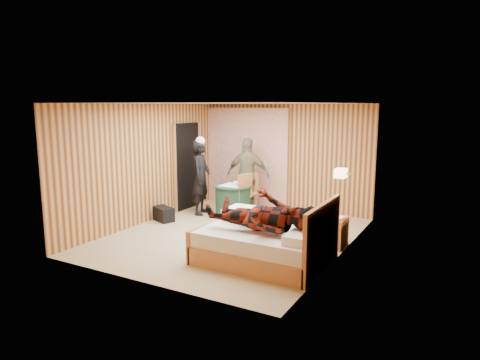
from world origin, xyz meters
The scene contains 23 objects.
floor centered at (0.00, 0.00, 0.00)m, with size 4.20×5.00×0.01m, color tan.
ceiling centered at (0.00, 0.00, 2.50)m, with size 4.20×5.00×0.01m, color silver.
wall_back centered at (0.00, 2.50, 1.25)m, with size 4.20×0.02×2.50m, color tan.
wall_left centered at (-2.10, 0.00, 1.25)m, with size 0.02×5.00×2.50m, color tan.
wall_right centered at (2.10, 0.00, 1.25)m, with size 0.02×5.00×2.50m, color tan.
curtain centered at (-1.00, 2.43, 1.20)m, with size 2.20×0.08×2.40m, color beige.
doorway centered at (-2.06, 1.40, 1.02)m, with size 0.06×0.90×2.05m, color black.
wall_lamp centered at (1.92, 0.45, 1.30)m, with size 0.26×0.24×0.16m.
bed centered at (1.13, -0.86, 0.30)m, with size 1.97×1.53×1.05m.
nightstand centered at (1.88, 0.34, 0.27)m, with size 0.40×0.54×0.52m.
round_table centered at (-0.65, 1.16, 0.37)m, with size 0.83×0.83×0.74m.
chair_far centered at (-0.62, 1.81, 0.54)m, with size 0.56×0.56×0.93m.
chair_near centered at (-0.46, 1.15, 0.59)m, with size 0.52×0.52×1.01m.
duffel_bag centered at (-1.85, 0.21, 0.15)m, with size 0.53×0.28×0.30m, color black.
sneaker_left centered at (-0.17, 0.42, 0.07)m, with size 0.30×0.12×0.14m, color white.
sneaker_right centered at (-0.19, 1.10, 0.05)m, with size 0.25×0.10×0.11m, color white.
woman_standing centered at (-1.46, 1.10, 0.85)m, with size 0.62×0.41×1.70m, color black.
man_at_table centered at (-0.65, 1.85, 0.86)m, with size 1.01×0.42×1.72m, color #736A4C.
man_on_bed centered at (1.15, -1.09, 0.96)m, with size 1.77×0.67×0.86m, color #641409.
book_lower centered at (1.88, 0.29, 0.53)m, with size 0.17×0.22×0.02m, color white.
book_upper centered at (1.88, 0.29, 0.55)m, with size 0.16×0.22×0.02m, color white.
cup_nightstand centered at (1.88, 0.47, 0.57)m, with size 0.10×0.10×0.09m, color white.
cup_table centered at (-0.55, 1.11, 0.79)m, with size 0.12×0.12×0.10m, color white.
Camera 1 is at (3.95, -6.82, 2.48)m, focal length 32.00 mm.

